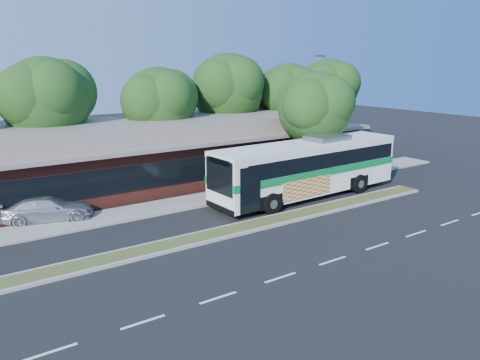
# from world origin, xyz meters

# --- Properties ---
(ground) EXTENTS (120.00, 120.00, 0.00)m
(ground) POSITION_xyz_m (0.00, 0.00, 0.00)
(ground) COLOR black
(ground) RESTS_ON ground
(median_strip) EXTENTS (26.00, 1.10, 0.15)m
(median_strip) POSITION_xyz_m (0.00, 0.60, 0.07)
(median_strip) COLOR #404D20
(median_strip) RESTS_ON ground
(sidewalk) EXTENTS (44.00, 2.60, 0.12)m
(sidewalk) POSITION_xyz_m (0.00, 6.40, 0.06)
(sidewalk) COLOR gray
(sidewalk) RESTS_ON ground
(plaza_building) EXTENTS (33.20, 11.20, 4.45)m
(plaza_building) POSITION_xyz_m (0.00, 12.99, 2.13)
(plaza_building) COLOR maroon
(plaza_building) RESTS_ON ground
(lamp_post) EXTENTS (0.93, 0.18, 9.07)m
(lamp_post) POSITION_xyz_m (9.56, 6.00, 4.90)
(lamp_post) COLOR slate
(lamp_post) RESTS_ON ground
(tree_bg_b) EXTENTS (6.69, 6.00, 9.00)m
(tree_bg_b) POSITION_xyz_m (-6.57, 16.14, 6.14)
(tree_bg_b) COLOR black
(tree_bg_b) RESTS_ON ground
(tree_bg_c) EXTENTS (6.24, 5.60, 8.26)m
(tree_bg_c) POSITION_xyz_m (1.40, 15.13, 5.59)
(tree_bg_c) COLOR black
(tree_bg_c) RESTS_ON ground
(tree_bg_d) EXTENTS (6.91, 6.20, 9.37)m
(tree_bg_d) POSITION_xyz_m (8.45, 16.15, 6.42)
(tree_bg_d) COLOR black
(tree_bg_d) RESTS_ON ground
(tree_bg_e) EXTENTS (6.47, 5.80, 8.50)m
(tree_bg_e) POSITION_xyz_m (14.42, 15.14, 5.74)
(tree_bg_e) COLOR black
(tree_bg_e) RESTS_ON ground
(tree_bg_f) EXTENTS (6.69, 6.00, 8.92)m
(tree_bg_f) POSITION_xyz_m (20.43, 16.14, 6.06)
(tree_bg_f) COLOR black
(tree_bg_f) RESTS_ON ground
(transit_bus) EXTENTS (13.98, 3.64, 3.89)m
(transit_bus) POSITION_xyz_m (6.07, 3.36, 2.17)
(transit_bus) COLOR white
(transit_bus) RESTS_ON ground
(sedan) EXTENTS (5.20, 3.32, 1.40)m
(sedan) POSITION_xyz_m (-9.18, 7.80, 0.70)
(sedan) COLOR #BABCC2
(sedan) RESTS_ON ground
(sidewalk_tree) EXTENTS (5.90, 5.29, 8.01)m
(sidewalk_tree) POSITION_xyz_m (9.48, 6.33, 5.49)
(sidewalk_tree) COLOR black
(sidewalk_tree) RESTS_ON ground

